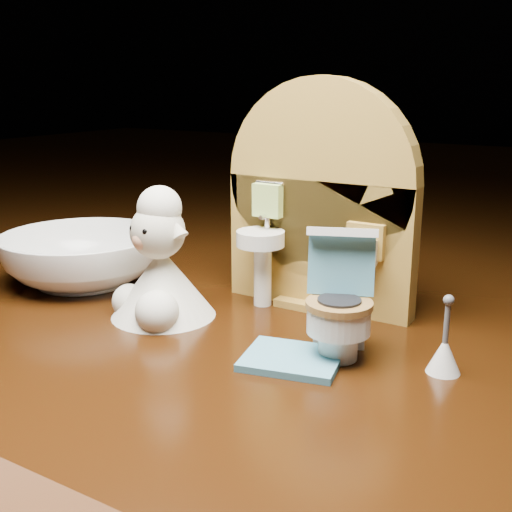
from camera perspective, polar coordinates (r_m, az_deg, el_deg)
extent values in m
cube|color=black|center=(0.41, 1.20, -13.72)|extent=(2.50, 2.50, 0.10)
cube|color=#A67D2F|center=(0.43, 5.66, 1.06)|extent=(0.13, 0.02, 0.09)
cylinder|color=#A67D2F|center=(0.42, 5.82, 6.79)|extent=(0.13, 0.02, 0.13)
cube|color=#A67D2F|center=(0.44, 5.52, -4.08)|extent=(0.05, 0.04, 0.01)
cylinder|color=white|center=(0.43, 0.60, -1.58)|extent=(0.01, 0.01, 0.04)
cylinder|color=white|center=(0.42, 0.40, 1.57)|extent=(0.03, 0.03, 0.01)
cylinder|color=silver|center=(0.43, 1.02, 3.11)|extent=(0.00, 0.00, 0.01)
cube|color=#ABCE62|center=(0.42, 1.03, 4.96)|extent=(0.02, 0.01, 0.02)
cube|color=#A67D2F|center=(0.40, 9.70, 1.34)|extent=(0.02, 0.01, 0.02)
cylinder|color=beige|center=(0.40, 9.34, 0.32)|extent=(0.02, 0.02, 0.02)
cylinder|color=white|center=(0.36, 7.29, -7.78)|extent=(0.02, 0.02, 0.02)
cylinder|color=white|center=(0.35, 7.36, -5.63)|extent=(0.03, 0.03, 0.01)
cylinder|color=olive|center=(0.35, 7.41, -4.30)|extent=(0.04, 0.04, 0.00)
cube|color=white|center=(0.37, 7.48, -4.69)|extent=(0.03, 0.02, 0.04)
cube|color=teal|center=(0.35, 7.61, -0.53)|extent=(0.04, 0.03, 0.04)
cube|color=white|center=(0.35, 7.69, 2.12)|extent=(0.04, 0.02, 0.01)
cylinder|color=#969E39|center=(0.36, 8.92, -0.70)|extent=(0.01, 0.01, 0.01)
cube|color=teal|center=(0.35, 3.22, -9.13)|extent=(0.06, 0.05, 0.00)
cone|color=white|center=(0.35, 16.38, -8.43)|extent=(0.02, 0.02, 0.02)
cylinder|color=#59595B|center=(0.34, 16.60, -5.69)|extent=(0.00, 0.00, 0.02)
sphere|color=#59595B|center=(0.34, 16.76, -3.78)|extent=(0.01, 0.01, 0.01)
cone|color=white|center=(0.42, -8.31, -2.32)|extent=(0.07, 0.07, 0.05)
sphere|color=white|center=(0.40, -8.79, -4.92)|extent=(0.03, 0.03, 0.03)
sphere|color=white|center=(0.43, -11.19, -3.95)|extent=(0.02, 0.02, 0.02)
sphere|color=beige|center=(0.41, -8.74, 2.16)|extent=(0.03, 0.03, 0.03)
sphere|color=tan|center=(0.40, -10.09, 1.38)|extent=(0.01, 0.01, 0.01)
sphere|color=white|center=(0.40, -8.57, 4.24)|extent=(0.03, 0.03, 0.03)
cone|color=beige|center=(0.42, -9.90, 3.14)|extent=(0.02, 0.01, 0.02)
cone|color=beige|center=(0.39, -7.05, 2.51)|extent=(0.02, 0.01, 0.02)
sphere|color=black|center=(0.40, -10.87, 2.41)|extent=(0.00, 0.00, 0.00)
sphere|color=black|center=(0.39, -9.77, 2.15)|extent=(0.00, 0.00, 0.00)
imported|color=white|center=(0.50, -15.14, -0.20)|extent=(0.12, 0.12, 0.04)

